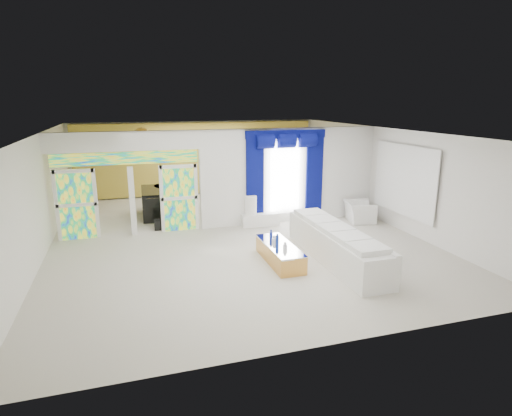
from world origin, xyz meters
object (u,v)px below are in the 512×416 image
object	(u,v)px
white_sofa	(336,246)
console_table	(260,219)
coffee_table	(280,254)
armchair	(359,212)
grand_piano	(163,202)

from	to	relation	value
white_sofa	console_table	bearing A→B (deg)	104.64
coffee_table	armchair	distance (m)	4.55
coffee_table	armchair	bearing A→B (deg)	35.18
grand_piano	coffee_table	bearing A→B (deg)	-64.40
coffee_table	console_table	world-z (taller)	coffee_table
coffee_table	grand_piano	world-z (taller)	grand_piano
white_sofa	coffee_table	world-z (taller)	white_sofa
armchair	console_table	bearing A→B (deg)	94.44
white_sofa	grand_piano	bearing A→B (deg)	123.79
white_sofa	armchair	size ratio (longest dim) A/B	4.03
white_sofa	armchair	xyz separation A→B (m)	(2.37, 2.92, -0.06)
coffee_table	armchair	world-z (taller)	armchair
coffee_table	console_table	distance (m)	3.15
console_table	armchair	world-z (taller)	armchair
console_table	grand_piano	distance (m)	3.51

